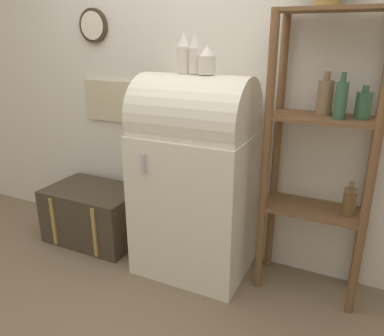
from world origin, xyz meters
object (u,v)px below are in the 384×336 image
at_px(vase_center, 194,55).
at_px(suitcase_trunk, 95,214).
at_px(vase_left, 184,54).
at_px(vase_right, 207,61).
at_px(refrigerator, 195,176).

bearing_deg(vase_center, suitcase_trunk, 179.46).
height_order(vase_left, vase_center, vase_left).
bearing_deg(vase_right, vase_left, 173.23).
distance_m(suitcase_trunk, vase_left, 1.50).
bearing_deg(vase_left, refrigerator, -7.75).
distance_m(refrigerator, vase_left, 0.78).
height_order(refrigerator, suitcase_trunk, refrigerator).
bearing_deg(vase_left, vase_right, -6.77).
bearing_deg(refrigerator, vase_center, -101.93).
distance_m(refrigerator, suitcase_trunk, 1.02).
height_order(refrigerator, vase_left, vase_left).
bearing_deg(refrigerator, vase_left, 172.25).
bearing_deg(refrigerator, vase_right, -5.81).
bearing_deg(vase_right, refrigerator, 174.19).
distance_m(suitcase_trunk, vase_center, 1.54).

